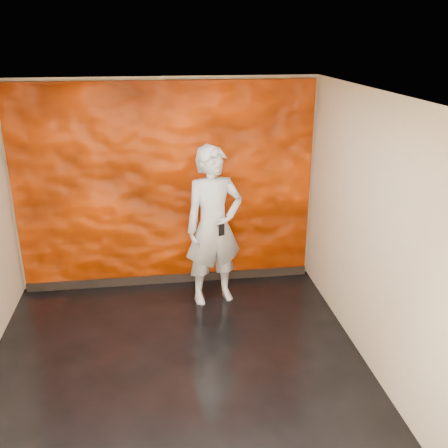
% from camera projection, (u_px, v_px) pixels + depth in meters
% --- Properties ---
extents(room, '(4.02, 4.02, 2.81)m').
position_uv_depth(room, '(173.00, 245.00, 4.77)').
color(room, black).
rests_on(room, ground).
extents(feature_wall, '(3.90, 0.06, 2.75)m').
position_uv_depth(feature_wall, '(167.00, 188.00, 6.59)').
color(feature_wall, '#EA3E00').
rests_on(feature_wall, ground).
extents(baseboard, '(3.90, 0.04, 0.12)m').
position_uv_depth(baseboard, '(171.00, 279.00, 7.02)').
color(baseboard, black).
rests_on(baseboard, ground).
extents(man, '(0.84, 0.65, 2.05)m').
position_uv_depth(man, '(214.00, 227.00, 6.25)').
color(man, '#A5ACB5').
rests_on(man, ground).
extents(phone, '(0.08, 0.05, 0.15)m').
position_uv_depth(phone, '(221.00, 230.00, 5.96)').
color(phone, black).
rests_on(phone, man).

